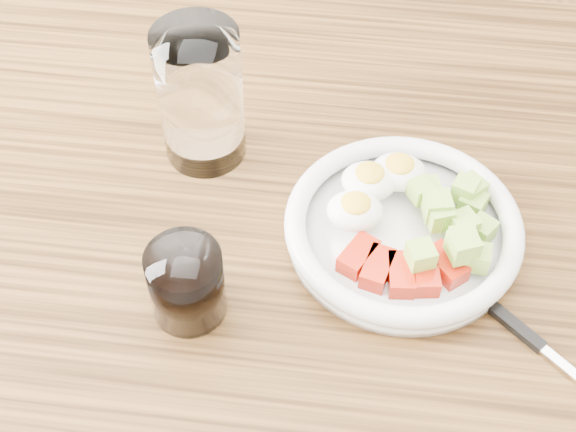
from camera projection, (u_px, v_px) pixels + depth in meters
name	position (u px, v px, depth m)	size (l,w,h in m)	color
dining_table	(296.00, 297.00, 0.90)	(1.50, 0.90, 0.77)	brown
bowl	(403.00, 225.00, 0.81)	(0.24, 0.24, 0.06)	white
fork	(526.00, 335.00, 0.75)	(0.15, 0.13, 0.01)	black
water_glass	(201.00, 96.00, 0.85)	(0.09, 0.09, 0.16)	white
coffee_glass	(187.00, 284.00, 0.74)	(0.07, 0.07, 0.08)	white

